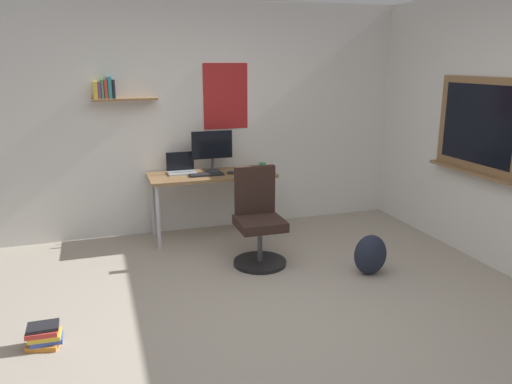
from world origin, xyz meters
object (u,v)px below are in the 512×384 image
at_px(book_stack_on_floor, 44,336).
at_px(keyboard, 207,175).
at_px(monitor_primary, 212,148).
at_px(office_chair, 258,223).
at_px(desk, 212,181).
at_px(backpack, 370,255).
at_px(laptop, 181,168).
at_px(computer_mouse, 231,172).
at_px(coffee_mug, 263,167).

bearing_deg(book_stack_on_floor, keyboard, 48.87).
bearing_deg(monitor_primary, office_chair, -77.61).
bearing_deg(keyboard, desk, 46.26).
bearing_deg(desk, backpack, -52.16).
distance_m(monitor_primary, keyboard, 0.33).
bearing_deg(laptop, book_stack_on_floor, -123.49).
relative_size(monitor_primary, book_stack_on_floor, 1.87).
height_order(monitor_primary, keyboard, monitor_primary).
distance_m(desk, monitor_primary, 0.36).
bearing_deg(laptop, office_chair, -61.53).
distance_m(office_chair, monitor_primary, 1.18).
relative_size(monitor_primary, computer_mouse, 4.46).
xyz_separation_m(laptop, book_stack_on_floor, (-1.34, -2.03, -0.70)).
height_order(desk, keyboard, keyboard).
relative_size(keyboard, computer_mouse, 3.56).
height_order(office_chair, backpack, office_chair).
bearing_deg(laptop, coffee_mug, -10.24).
relative_size(computer_mouse, book_stack_on_floor, 0.42).
bearing_deg(office_chair, desk, 105.69).
distance_m(laptop, coffee_mug, 0.92).
bearing_deg(coffee_mug, book_stack_on_floor, -140.32).
bearing_deg(coffee_mug, computer_mouse, -172.55).
height_order(keyboard, backpack, keyboard).
distance_m(laptop, monitor_primary, 0.41).
bearing_deg(monitor_primary, book_stack_on_floor, -130.46).
bearing_deg(book_stack_on_floor, computer_mouse, 44.22).
xyz_separation_m(coffee_mug, book_stack_on_floor, (-2.25, -1.86, -0.69)).
height_order(keyboard, computer_mouse, computer_mouse).
bearing_deg(office_chair, coffee_mug, 68.82).
distance_m(laptop, backpack, 2.28).
height_order(office_chair, monitor_primary, monitor_primary).
bearing_deg(computer_mouse, keyboard, 180.00).
bearing_deg(backpack, monitor_primary, 125.36).
relative_size(monitor_primary, keyboard, 1.25).
height_order(desk, computer_mouse, computer_mouse).
distance_m(office_chair, coffee_mug, 1.01).
distance_m(computer_mouse, book_stack_on_floor, 2.68).
relative_size(monitor_primary, coffee_mug, 5.04).
distance_m(office_chair, backpack, 1.11).
distance_m(monitor_primary, computer_mouse, 0.35).
relative_size(backpack, book_stack_on_floor, 1.54).
xyz_separation_m(desk, keyboard, (-0.07, -0.07, 0.09)).
height_order(desk, monitor_primary, monitor_primary).
relative_size(laptop, backpack, 0.81).
bearing_deg(computer_mouse, coffee_mug, 7.45).
relative_size(desk, backpack, 3.62).
xyz_separation_m(monitor_primary, book_stack_on_floor, (-1.69, -1.98, -0.92)).
relative_size(office_chair, keyboard, 2.57).
distance_m(desk, computer_mouse, 0.24).
bearing_deg(computer_mouse, book_stack_on_floor, -135.78).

